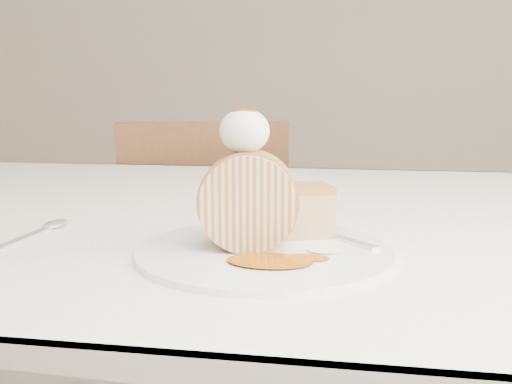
# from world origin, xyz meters

# --- Properties ---
(table) EXTENTS (1.40, 0.90, 0.75)m
(table) POSITION_xyz_m (0.00, 0.20, 0.66)
(table) COLOR silver
(table) RESTS_ON ground
(chair_far) EXTENTS (0.50, 0.50, 0.84)m
(chair_far) POSITION_xyz_m (-0.25, 0.82, 0.48)
(chair_far) COLOR brown
(chair_far) RESTS_ON ground
(plate) EXTENTS (0.32, 0.32, 0.01)m
(plate) POSITION_xyz_m (0.03, -0.02, 0.75)
(plate) COLOR white
(plate) RESTS_ON table
(roulade_slice) EXTENTS (0.10, 0.06, 0.09)m
(roulade_slice) POSITION_xyz_m (0.02, -0.03, 0.80)
(roulade_slice) COLOR #CEBB8F
(roulade_slice) RESTS_ON plate
(cake_chunk) EXTENTS (0.07, 0.07, 0.05)m
(cake_chunk) POSITION_xyz_m (0.07, 0.04, 0.78)
(cake_chunk) COLOR #B77C45
(cake_chunk) RESTS_ON plate
(whipped_cream) EXTENTS (0.05, 0.05, 0.04)m
(whipped_cream) POSITION_xyz_m (0.01, -0.02, 0.87)
(whipped_cream) COLOR white
(whipped_cream) RESTS_ON roulade_slice
(caramel_drizzle) EXTENTS (0.02, 0.02, 0.01)m
(caramel_drizzle) POSITION_xyz_m (0.01, -0.02, 0.89)
(caramel_drizzle) COLOR #904506
(caramel_drizzle) RESTS_ON whipped_cream
(caramel_pool) EXTENTS (0.09, 0.07, 0.00)m
(caramel_pool) POSITION_xyz_m (0.05, -0.07, 0.76)
(caramel_pool) COLOR #904506
(caramel_pool) RESTS_ON plate
(fork) EXTENTS (0.11, 0.12, 0.00)m
(fork) POSITION_xyz_m (0.11, 0.02, 0.76)
(fork) COLOR silver
(fork) RESTS_ON plate
(spoon) EXTENTS (0.03, 0.15, 0.00)m
(spoon) POSITION_xyz_m (-0.23, -0.03, 0.75)
(spoon) COLOR silver
(spoon) RESTS_ON table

